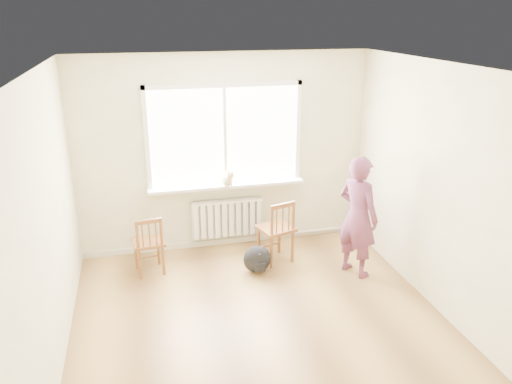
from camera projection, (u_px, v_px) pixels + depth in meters
floor at (266, 334)px, 5.21m from camera, size 4.50×4.50×0.00m
ceiling at (268, 71)px, 4.29m from camera, size 4.50×4.50×0.00m
back_wall at (225, 154)px, 6.80m from camera, size 4.00×0.01×2.70m
window at (225, 132)px, 6.68m from camera, size 2.12×0.05×1.42m
windowsill at (227, 185)px, 6.85m from camera, size 2.15×0.22×0.04m
radiator at (227, 218)px, 7.03m from camera, size 1.00×0.12×0.55m
heating_pipe at (309, 231)px, 7.46m from camera, size 1.40×0.04×0.04m
baseboard at (227, 241)px, 7.24m from camera, size 4.00×0.03×0.08m
chair_left at (149, 245)px, 6.30m from camera, size 0.44×0.43×0.79m
chair_right at (278, 231)px, 6.59m from camera, size 0.53×0.52×0.88m
person at (358, 217)px, 6.19m from camera, size 0.60×0.68×1.56m
cat at (227, 178)px, 6.73m from camera, size 0.22×0.38×0.26m
backpack at (257, 259)px, 6.41m from camera, size 0.39×0.31×0.36m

